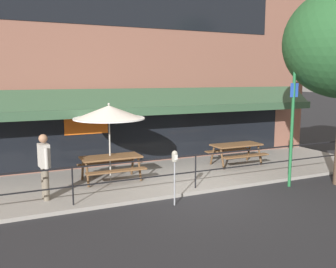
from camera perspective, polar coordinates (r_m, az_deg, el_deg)
ground_plane at (r=10.62m, az=4.97°, el=-9.12°), size 120.00×120.00×0.00m
patio_deck at (r=12.31m, az=0.31°, el=-6.36°), size 15.00×4.00×0.10m
restaurant_building at (r=13.96m, az=-3.66°, el=11.80°), size 15.00×1.60×8.08m
patio_railing at (r=10.66m, az=4.23°, el=-4.59°), size 13.84×0.04×0.97m
picnic_table_left at (r=11.51m, az=-8.67°, el=-4.15°), size 1.80×1.42×0.76m
picnic_table_centre at (r=13.67m, az=10.37°, el=-2.17°), size 1.80×1.42×0.76m
patio_umbrella_left at (r=11.38m, az=-8.98°, el=3.22°), size 2.14×2.14×2.38m
pedestrian_walking at (r=10.09m, az=-18.34°, el=-4.26°), size 0.28×0.62×1.71m
parking_meter_near at (r=9.40m, az=1.02°, el=-4.18°), size 0.15×0.16×1.42m
street_sign_pole at (r=11.50m, az=18.43°, el=2.28°), size 0.28×0.09×3.98m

